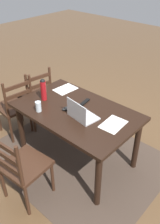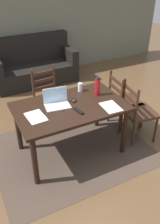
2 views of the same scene
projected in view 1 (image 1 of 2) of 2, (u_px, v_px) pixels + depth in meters
ground_plane at (77, 157)px, 3.28m from camera, size 14.00×14.00×0.00m
area_rug at (77, 157)px, 3.28m from camera, size 2.20×1.73×0.01m
dining_table at (76, 117)px, 2.91m from camera, size 1.46×0.91×0.76m
chair_far_head at (22, 166)px, 2.51m from camera, size 0.48×0.48×0.95m
chair_right_near at (35, 97)px, 3.70m from camera, size 0.50×0.50×0.95m
chair_right_far at (15, 107)px, 3.48m from camera, size 0.48×0.48×0.95m
laptop at (81, 114)px, 2.68m from camera, size 0.35×0.26×0.23m
water_bottle at (43, 89)px, 2.98m from camera, size 0.07×0.07×0.28m
drinking_glass at (38, 107)px, 2.80m from camera, size 0.07×0.07×0.12m
computer_mouse at (66, 109)px, 2.85m from camera, size 0.08×0.11×0.03m
tv_remote at (85, 102)px, 2.99m from camera, size 0.07×0.17×0.02m
paper_stack_left at (65, 89)px, 3.28m from camera, size 0.23×0.31×0.00m
paper_stack_right at (113, 124)px, 2.62m from camera, size 0.23×0.31×0.00m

